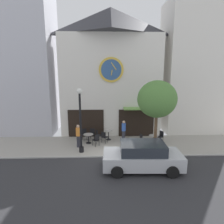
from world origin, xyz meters
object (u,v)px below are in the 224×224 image
Objects in this scene: cafe_table_leftmost at (88,137)px; cafe_chair_near_lamp at (98,135)px; cafe_chair_mid_row at (92,133)px; pedestrian_blue at (124,131)px; parked_car_silver at (142,156)px; cafe_table_rightmost at (153,138)px; cafe_chair_left_end at (161,136)px; pedestrian_orange at (78,136)px; street_lamp at (80,121)px; cafe_chair_corner at (104,136)px; cafe_chair_right_end at (85,133)px; street_tree at (157,99)px; cafe_chair_near_tree at (96,139)px; cafe_table_center_right at (108,134)px; cafe_chair_outer at (142,139)px.

cafe_chair_near_lamp reaches higher than cafe_table_leftmost.
cafe_chair_mid_row is 2.55m from pedestrian_blue.
cafe_chair_mid_row is 5.79m from parked_car_silver.
parked_car_silver is (-1.53, -3.60, 0.26)m from cafe_table_rightmost.
pedestrian_orange is at bearing -173.29° from cafe_chair_left_end.
street_lamp is at bearing 146.39° from parked_car_silver.
cafe_chair_corner is at bearing 172.52° from cafe_table_rightmost.
street_lamp is at bearing -103.25° from cafe_chair_mid_row.
cafe_chair_left_end is 5.98m from cafe_chair_right_end.
street_lamp reaches higher than cafe_chair_right_end.
cafe_chair_left_end is (0.69, 0.48, 0.03)m from cafe_table_rightmost.
cafe_table_leftmost is at bearing -147.14° from cafe_chair_near_lamp.
street_tree reaches higher than pedestrian_blue.
street_tree is at bearing -115.84° from cafe_chair_left_end.
pedestrian_blue reaches higher than cafe_table_leftmost.
street_tree reaches higher than cafe_chair_near_tree.
street_lamp is at bearing -70.35° from pedestrian_orange.
cafe_table_center_right is 4.08m from cafe_chair_left_end.
cafe_table_center_right is at bearing 110.58° from parked_car_silver.
pedestrian_orange reaches higher than cafe_chair_outer.
cafe_chair_mid_row and cafe_chair_outer have the same top height.
cafe_table_rightmost is at bearing 67.01° from parked_car_silver.
cafe_chair_mid_row and cafe_chair_near_lamp have the same top height.
cafe_chair_mid_row is 1.00× the size of cafe_chair_near_lamp.
cafe_chair_right_end and cafe_chair_outer have the same top height.
cafe_chair_corner is 2.88m from cafe_chair_outer.
cafe_chair_near_tree and cafe_chair_outer have the same top height.
cafe_table_center_right is 2.66m from pedestrian_orange.
street_lamp reaches higher than cafe_table_leftmost.
cafe_table_rightmost is at bearing -5.66° from cafe_table_leftmost.
cafe_chair_near_lamp is (-0.83, -0.26, 0.04)m from cafe_table_center_right.
cafe_table_rightmost is 5.55m from pedestrian_orange.
cafe_chair_near_tree is 1.34m from pedestrian_orange.
cafe_chair_near_tree is at bearing -178.36° from cafe_table_rightmost.
cafe_chair_outer is 3.53m from parked_car_silver.
cafe_table_center_right is at bearing -3.26° from cafe_chair_mid_row.
pedestrian_blue is (3.39, 1.09, 0.00)m from pedestrian_orange.
street_lamp is at bearing -133.09° from cafe_chair_corner.
pedestrian_orange is (-2.20, -1.45, 0.37)m from cafe_table_center_right.
street_lamp is 5.74× the size of cafe_table_center_right.
street_lamp is at bearing -128.56° from cafe_table_center_right.
cafe_table_rightmost is 3.71m from cafe_chair_corner.
pedestrian_orange is (-5.53, -0.26, 0.37)m from cafe_table_rightmost.
street_tree reaches higher than cafe_chair_mid_row.
cafe_chair_corner is at bearing 167.54° from cafe_chair_outer.
pedestrian_blue is at bearing -7.42° from cafe_chair_right_end.
cafe_table_leftmost is 0.83× the size of cafe_chair_corner.
cafe_chair_near_lamp is at bearing 147.67° from street_tree.
cafe_table_leftmost is 2.77m from pedestrian_blue.
cafe_chair_left_end and cafe_chair_right_end have the same top height.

